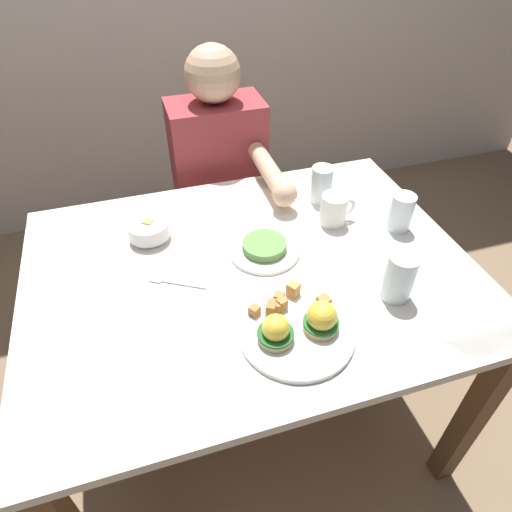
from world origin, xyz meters
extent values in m
plane|color=#7F664C|center=(0.00, 0.00, 0.00)|extent=(6.00, 6.00, 0.00)
cube|color=white|center=(0.00, 0.00, 0.73)|extent=(1.20, 0.90, 0.03)
cube|color=#4C6BB7|center=(0.00, -0.40, 0.74)|extent=(1.20, 0.06, 0.00)
cube|color=#4C6BB7|center=(0.00, 0.40, 0.74)|extent=(1.20, 0.06, 0.00)
cube|color=brown|center=(0.55, -0.40, 0.36)|extent=(0.06, 0.06, 0.71)
cube|color=brown|center=(-0.55, 0.40, 0.36)|extent=(0.06, 0.06, 0.71)
cube|color=brown|center=(0.55, 0.40, 0.36)|extent=(0.06, 0.06, 0.71)
cylinder|color=white|center=(0.04, -0.25, 0.75)|extent=(0.27, 0.27, 0.01)
cylinder|color=tan|center=(-0.02, -0.26, 0.76)|extent=(0.08, 0.08, 0.02)
cylinder|color=#236028|center=(-0.02, -0.26, 0.78)|extent=(0.08, 0.08, 0.01)
sphere|color=yellow|center=(-0.02, -0.26, 0.80)|extent=(0.06, 0.06, 0.06)
cylinder|color=tan|center=(0.09, -0.26, 0.76)|extent=(0.08, 0.08, 0.02)
cylinder|color=#286B2D|center=(0.09, -0.26, 0.78)|extent=(0.08, 0.08, 0.01)
sphere|color=yellow|center=(0.09, -0.26, 0.80)|extent=(0.07, 0.07, 0.07)
cube|color=#B77A42|center=(0.12, -0.20, 0.77)|extent=(0.03, 0.03, 0.04)
cube|color=#B77A42|center=(0.03, -0.15, 0.77)|extent=(0.03, 0.03, 0.03)
cube|color=#AD7038|center=(-0.01, -0.19, 0.77)|extent=(0.03, 0.03, 0.04)
cube|color=tan|center=(0.07, -0.14, 0.77)|extent=(0.04, 0.04, 0.04)
cube|color=#B77A42|center=(0.03, -0.17, 0.77)|extent=(0.03, 0.03, 0.03)
cube|color=#B77A42|center=(-0.04, -0.17, 0.77)|extent=(0.03, 0.03, 0.03)
cube|color=#AD7038|center=(0.01, -0.17, 0.77)|extent=(0.03, 0.03, 0.03)
cylinder|color=white|center=(-0.25, 0.21, 0.74)|extent=(0.10, 0.10, 0.01)
cylinder|color=white|center=(-0.25, 0.21, 0.77)|extent=(0.12, 0.12, 0.04)
cube|color=#F4A85B|center=(-0.23, 0.21, 0.77)|extent=(0.03, 0.03, 0.02)
cube|color=#F4DB66|center=(-0.25, 0.20, 0.78)|extent=(0.04, 0.04, 0.03)
cube|color=#B7E093|center=(-0.25, 0.23, 0.77)|extent=(0.02, 0.02, 0.02)
cube|color=#F4DB66|center=(-0.27, 0.19, 0.77)|extent=(0.03, 0.03, 0.03)
cube|color=#F4DB66|center=(-0.25, 0.21, 0.77)|extent=(0.03, 0.03, 0.02)
cube|color=#F4A85B|center=(-0.25, 0.23, 0.77)|extent=(0.02, 0.02, 0.02)
cube|color=#B7E093|center=(-0.24, 0.22, 0.77)|extent=(0.02, 0.02, 0.02)
cube|color=#F4A85B|center=(-0.24, 0.22, 0.79)|extent=(0.04, 0.04, 0.03)
cylinder|color=white|center=(0.30, 0.13, 0.79)|extent=(0.08, 0.08, 0.09)
cylinder|color=black|center=(0.30, 0.13, 0.83)|extent=(0.07, 0.07, 0.01)
torus|color=white|center=(0.34, 0.13, 0.79)|extent=(0.06, 0.01, 0.06)
cube|color=silver|center=(-0.19, -0.01, 0.74)|extent=(0.11, 0.07, 0.00)
cube|color=silver|center=(-0.25, 0.03, 0.74)|extent=(0.04, 0.04, 0.00)
cylinder|color=silver|center=(0.32, -0.20, 0.81)|extent=(0.08, 0.08, 0.13)
cylinder|color=silver|center=(0.32, -0.20, 0.79)|extent=(0.07, 0.07, 0.10)
cylinder|color=silver|center=(0.31, 0.25, 0.80)|extent=(0.07, 0.07, 0.12)
cylinder|color=silver|center=(0.31, 0.25, 0.78)|extent=(0.06, 0.06, 0.08)
cylinder|color=silver|center=(0.47, 0.04, 0.80)|extent=(0.07, 0.07, 0.11)
cylinder|color=silver|center=(0.47, 0.04, 0.78)|extent=(0.06, 0.06, 0.07)
cylinder|color=white|center=(0.06, 0.05, 0.75)|extent=(0.20, 0.20, 0.01)
cylinder|color=#66934C|center=(0.06, 0.05, 0.76)|extent=(0.12, 0.12, 0.02)
cylinder|color=#33333D|center=(-0.03, 0.53, 0.23)|extent=(0.11, 0.11, 0.45)
cylinder|color=#33333D|center=(0.15, 0.53, 0.23)|extent=(0.11, 0.11, 0.45)
cube|color=#993338|center=(0.06, 0.63, 0.70)|extent=(0.34, 0.20, 0.50)
sphere|color=#DBAD89|center=(0.06, 0.63, 1.04)|extent=(0.19, 0.19, 0.19)
cylinder|color=#DBAD89|center=(0.18, 0.38, 0.80)|extent=(0.06, 0.30, 0.06)
sphere|color=#DBAD89|center=(0.18, 0.23, 0.80)|extent=(0.08, 0.08, 0.08)
camera|label=1|loc=(-0.25, -0.85, 1.56)|focal=31.02mm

